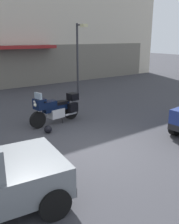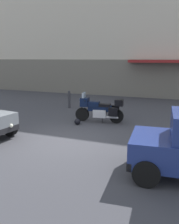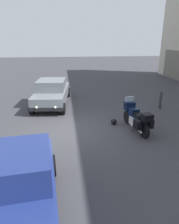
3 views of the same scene
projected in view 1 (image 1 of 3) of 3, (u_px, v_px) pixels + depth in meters
ground_plane at (93, 151)px, 7.59m from camera, size 80.00×80.00×0.00m
motorcycle at (56, 108)px, 9.92m from camera, size 2.26×0.89×1.36m
helmet at (48, 129)px, 8.99m from camera, size 0.28×0.28×0.28m
streetlamp_curbside at (79, 51)px, 14.46m from camera, size 0.28×0.94×4.08m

